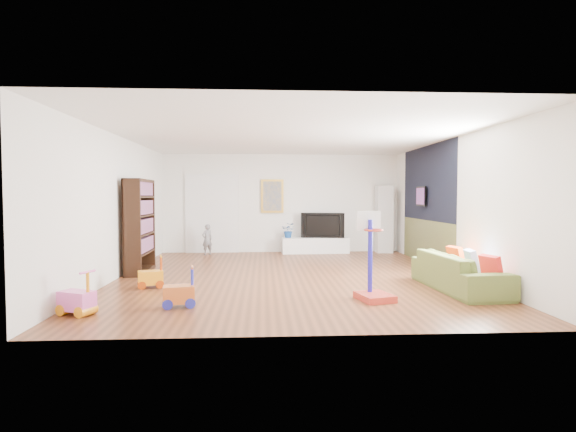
{
  "coord_description": "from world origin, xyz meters",
  "views": [
    {
      "loc": [
        -0.51,
        -8.65,
        1.56
      ],
      "look_at": [
        0.0,
        0.4,
        1.15
      ],
      "focal_mm": 28.0,
      "sensor_mm": 36.0,
      "label": 1
    }
  ],
  "objects": [
    {
      "name": "pillow_left",
      "position": [
        2.95,
        -2.07,
        0.48
      ],
      "size": [
        0.2,
        0.37,
        0.36
      ],
      "primitive_type": "cube",
      "rotation": [
        0.0,
        0.0,
        0.3
      ],
      "color": "red",
      "rests_on": "sofa"
    },
    {
      "name": "olive_wainscot",
      "position": [
        3.23,
        1.4,
        0.5
      ],
      "size": [
        0.01,
        3.2,
        1.0
      ],
      "primitive_type": "cube",
      "color": "brown",
      "rests_on": "wall_right"
    },
    {
      "name": "ride_on_orange",
      "position": [
        -1.68,
        -2.36,
        0.28
      ],
      "size": [
        0.47,
        0.34,
        0.57
      ],
      "primitive_type": "cube",
      "rotation": [
        0.0,
        0.0,
        0.18
      ],
      "color": "orange",
      "rests_on": "ground"
    },
    {
      "name": "ride_on_pink",
      "position": [
        -2.94,
        -2.69,
        0.29
      ],
      "size": [
        0.51,
        0.43,
        0.59
      ],
      "primitive_type": "cube",
      "rotation": [
        0.0,
        0.0,
        -0.41
      ],
      "color": "#F060BD",
      "rests_on": "ground"
    },
    {
      "name": "pillow_right",
      "position": [
        2.93,
        -0.87,
        0.48
      ],
      "size": [
        0.17,
        0.37,
        0.35
      ],
      "primitive_type": "cube",
      "rotation": [
        0.0,
        0.0,
        0.23
      ],
      "color": "red",
      "rests_on": "sofa"
    },
    {
      "name": "vase_plant",
      "position": [
        0.19,
        3.45,
        0.62
      ],
      "size": [
        0.42,
        0.38,
        0.4
      ],
      "primitive_type": "imported",
      "rotation": [
        0.0,
        0.0,
        -0.19
      ],
      "color": "navy",
      "rests_on": "media_console"
    },
    {
      "name": "doorway",
      "position": [
        -1.9,
        3.71,
        1.05
      ],
      "size": [
        1.45,
        0.06,
        2.1
      ],
      "primitive_type": "cube",
      "color": "white",
      "rests_on": "ground"
    },
    {
      "name": "ceiling",
      "position": [
        0.0,
        0.0,
        2.7
      ],
      "size": [
        6.5,
        7.5,
        0.0
      ],
      "primitive_type": "cube",
      "color": "white",
      "rests_on": "ground"
    },
    {
      "name": "wall_back",
      "position": [
        0.0,
        3.75,
        1.35
      ],
      "size": [
        6.5,
        0.0,
        2.7
      ],
      "primitive_type": "cube",
      "color": "white",
      "rests_on": "ground"
    },
    {
      "name": "floor",
      "position": [
        0.0,
        0.0,
        0.0
      ],
      "size": [
        6.5,
        7.5,
        0.0
      ],
      "primitive_type": "cube",
      "color": "brown",
      "rests_on": "ground"
    },
    {
      "name": "media_console",
      "position": [
        0.91,
        3.44,
        0.21
      ],
      "size": [
        1.83,
        0.53,
        0.42
      ],
      "primitive_type": "cube",
      "rotation": [
        0.0,
        0.0,
        0.04
      ],
      "color": "white",
      "rests_on": "ground"
    },
    {
      "name": "wall_front",
      "position": [
        0.0,
        -3.75,
        1.35
      ],
      "size": [
        6.5,
        0.0,
        2.7
      ],
      "primitive_type": "cube",
      "color": "white",
      "rests_on": "ground"
    },
    {
      "name": "sofa",
      "position": [
        2.73,
        -1.45,
        0.3
      ],
      "size": [
        0.93,
        2.12,
        0.61
      ],
      "primitive_type": "imported",
      "rotation": [
        0.0,
        0.0,
        1.63
      ],
      "color": "#5C6C2E",
      "rests_on": "ground"
    },
    {
      "name": "tall_cabinet",
      "position": [
        2.81,
        3.48,
        0.92
      ],
      "size": [
        0.44,
        0.44,
        1.83
      ],
      "primitive_type": "cube",
      "rotation": [
        0.0,
        0.0,
        -0.02
      ],
      "color": "silver",
      "rests_on": "ground"
    },
    {
      "name": "painting_back",
      "position": [
        -0.25,
        3.71,
        1.55
      ],
      "size": [
        0.62,
        0.06,
        0.92
      ],
      "primitive_type": "cube",
      "color": "gold",
      "rests_on": "wall_back"
    },
    {
      "name": "navy_accent",
      "position": [
        3.23,
        1.4,
        1.85
      ],
      "size": [
        0.01,
        3.2,
        1.7
      ],
      "primitive_type": "cube",
      "color": "black",
      "rests_on": "wall_right"
    },
    {
      "name": "child",
      "position": [
        -1.98,
        3.21,
        0.41
      ],
      "size": [
        0.35,
        0.33,
        0.81
      ],
      "primitive_type": "imported",
      "rotation": [
        0.0,
        0.0,
        3.79
      ],
      "color": "gray",
      "rests_on": "ground"
    },
    {
      "name": "tv",
      "position": [
        1.12,
        3.46,
        0.76
      ],
      "size": [
        1.18,
        0.39,
        0.68
      ],
      "primitive_type": "imported",
      "rotation": [
        0.0,
        0.0,
        -0.2
      ],
      "color": "black",
      "rests_on": "media_console"
    },
    {
      "name": "ride_on_yellow",
      "position": [
        -2.41,
        -1.0,
        0.27
      ],
      "size": [
        0.46,
        0.35,
        0.54
      ],
      "primitive_type": "cube",
      "rotation": [
        0.0,
        0.0,
        0.28
      ],
      "color": "orange",
      "rests_on": "ground"
    },
    {
      "name": "basketball_hoop",
      "position": [
        1.16,
        -2.1,
        0.67
      ],
      "size": [
        0.59,
        0.66,
        1.34
      ],
      "primitive_type": "cube",
      "rotation": [
        0.0,
        0.0,
        0.26
      ],
      "color": "#B73224",
      "rests_on": "ground"
    },
    {
      "name": "pillow_center",
      "position": [
        2.95,
        -1.45,
        0.48
      ],
      "size": [
        0.15,
        0.38,
        0.37
      ],
      "primitive_type": "cube",
      "rotation": [
        0.0,
        0.0,
        -0.13
      ],
      "color": "white",
      "rests_on": "sofa"
    },
    {
      "name": "artwork_right",
      "position": [
        3.17,
        1.6,
        1.55
      ],
      "size": [
        0.04,
        0.56,
        0.46
      ],
      "primitive_type": "cube",
      "color": "#7F3F8C",
      "rests_on": "wall_right"
    },
    {
      "name": "wall_right",
      "position": [
        3.25,
        0.0,
        1.35
      ],
      "size": [
        0.0,
        7.5,
        2.7
      ],
      "primitive_type": "cube",
      "color": "white",
      "rests_on": "ground"
    },
    {
      "name": "wall_left",
      "position": [
        -3.25,
        0.0,
        1.35
      ],
      "size": [
        0.0,
        7.5,
        2.7
      ],
      "primitive_type": "cube",
      "color": "silver",
      "rests_on": "ground"
    },
    {
      "name": "bookshelf",
      "position": [
        -3.01,
        0.61,
        0.95
      ],
      "size": [
        0.37,
        1.3,
        1.89
      ],
      "primitive_type": "cube",
      "rotation": [
        0.0,
        0.0,
        0.03
      ],
      "color": "black",
      "rests_on": "ground"
    }
  ]
}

